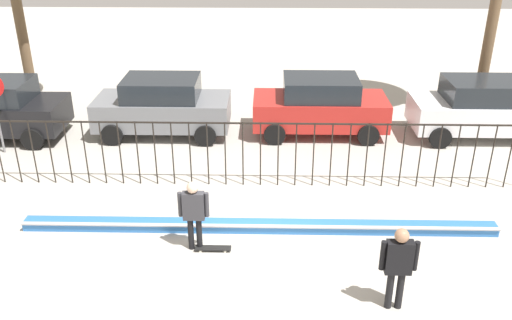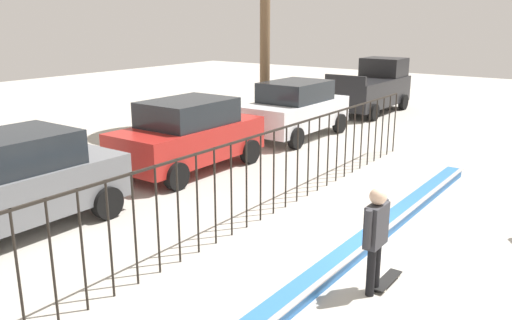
{
  "view_description": "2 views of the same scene",
  "coord_description": "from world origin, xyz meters",
  "px_view_note": "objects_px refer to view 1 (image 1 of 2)",
  "views": [
    {
      "loc": [
        0.18,
        -10.14,
        7.01
      ],
      "look_at": [
        -0.09,
        1.92,
        1.29
      ],
      "focal_mm": 38.69,
      "sensor_mm": 36.0,
      "label": 1
    },
    {
      "loc": [
        -8.16,
        -2.73,
        4.01
      ],
      "look_at": [
        -0.71,
        2.69,
        1.49
      ],
      "focal_mm": 36.97,
      "sensor_mm": 36.0,
      "label": 2
    }
  ],
  "objects_px": {
    "parked_car_gray": "(163,106)",
    "parked_car_white": "(481,108)",
    "camera_operator": "(398,262)",
    "skateboard": "(213,248)",
    "parked_car_red": "(320,105)",
    "skateboarder": "(194,210)"
  },
  "relations": [
    {
      "from": "parked_car_gray",
      "to": "parked_car_white",
      "type": "relative_size",
      "value": 1.0
    },
    {
      "from": "camera_operator",
      "to": "skateboard",
      "type": "bearing_deg",
      "value": -0.64
    },
    {
      "from": "parked_car_red",
      "to": "camera_operator",
      "type": "bearing_deg",
      "value": -85.89
    },
    {
      "from": "skateboard",
      "to": "camera_operator",
      "type": "bearing_deg",
      "value": -40.54
    },
    {
      "from": "parked_car_gray",
      "to": "parked_car_white",
      "type": "distance_m",
      "value": 10.21
    },
    {
      "from": "camera_operator",
      "to": "skateboarder",
      "type": "bearing_deg",
      "value": 0.83
    },
    {
      "from": "skateboard",
      "to": "parked_car_gray",
      "type": "height_order",
      "value": "parked_car_gray"
    },
    {
      "from": "skateboard",
      "to": "skateboarder",
      "type": "bearing_deg",
      "value": 155.89
    },
    {
      "from": "camera_operator",
      "to": "parked_car_white",
      "type": "distance_m",
      "value": 9.52
    },
    {
      "from": "skateboard",
      "to": "parked_car_white",
      "type": "relative_size",
      "value": 0.19
    },
    {
      "from": "skateboarder",
      "to": "parked_car_red",
      "type": "relative_size",
      "value": 0.38
    },
    {
      "from": "camera_operator",
      "to": "parked_car_white",
      "type": "bearing_deg",
      "value": -91.67
    },
    {
      "from": "skateboarder",
      "to": "parked_car_white",
      "type": "relative_size",
      "value": 0.38
    },
    {
      "from": "skateboard",
      "to": "parked_car_red",
      "type": "height_order",
      "value": "parked_car_red"
    },
    {
      "from": "skateboarder",
      "to": "parked_car_gray",
      "type": "relative_size",
      "value": 0.38
    },
    {
      "from": "parked_car_white",
      "to": "skateboarder",
      "type": "bearing_deg",
      "value": -145.85
    },
    {
      "from": "camera_operator",
      "to": "parked_car_gray",
      "type": "distance_m",
      "value": 10.25
    },
    {
      "from": "parked_car_gray",
      "to": "parked_car_white",
      "type": "height_order",
      "value": "same"
    },
    {
      "from": "skateboard",
      "to": "parked_car_gray",
      "type": "bearing_deg",
      "value": 94.42
    },
    {
      "from": "camera_operator",
      "to": "parked_car_red",
      "type": "height_order",
      "value": "parked_car_red"
    },
    {
      "from": "skateboarder",
      "to": "skateboard",
      "type": "height_order",
      "value": "skateboarder"
    },
    {
      "from": "skateboard",
      "to": "parked_car_white",
      "type": "bearing_deg",
      "value": 25.78
    }
  ]
}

